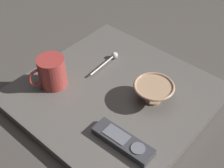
{
  "coord_description": "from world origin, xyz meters",
  "views": [
    {
      "loc": [
        -0.45,
        0.52,
        0.71
      ],
      "look_at": [
        0.01,
        -0.0,
        0.05
      ],
      "focal_mm": 48.92,
      "sensor_mm": 36.0,
      "label": 1
    }
  ],
  "objects": [
    {
      "name": "teaspoon",
      "position": [
        0.11,
        -0.11,
        0.04
      ],
      "size": [
        0.02,
        0.14,
        0.02
      ],
      "color": "silver",
      "rests_on": "table"
    },
    {
      "name": "tv_remote_near",
      "position": [
        -0.15,
        0.14,
        0.04
      ],
      "size": [
        0.18,
        0.06,
        0.02
      ],
      "color": "#38383D",
      "rests_on": "table"
    },
    {
      "name": "coffee_mug",
      "position": [
        0.17,
        0.1,
        0.08
      ],
      "size": [
        0.09,
        0.12,
        0.1
      ],
      "color": "#A53833",
      "rests_on": "table"
    },
    {
      "name": "cereal_bowl",
      "position": [
        -0.11,
        -0.05,
        0.07
      ],
      "size": [
        0.12,
        0.12,
        0.06
      ],
      "color": "tan",
      "rests_on": "table"
    },
    {
      "name": "ground_plane",
      "position": [
        0.0,
        0.0,
        0.0
      ],
      "size": [
        6.0,
        6.0,
        0.0
      ],
      "primitive_type": "plane",
      "color": "#47423D"
    },
    {
      "name": "table",
      "position": [
        0.0,
        0.0,
        0.02
      ],
      "size": [
        0.56,
        0.55,
        0.03
      ],
      "color": "#5B5651",
      "rests_on": "ground"
    }
  ]
}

